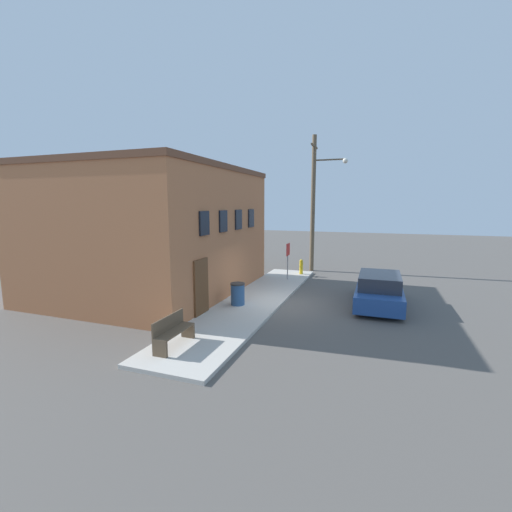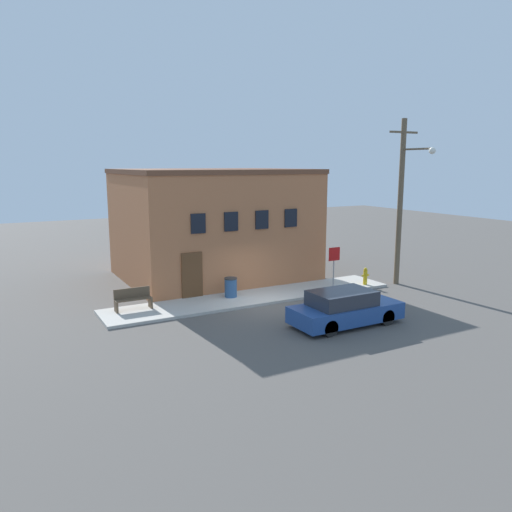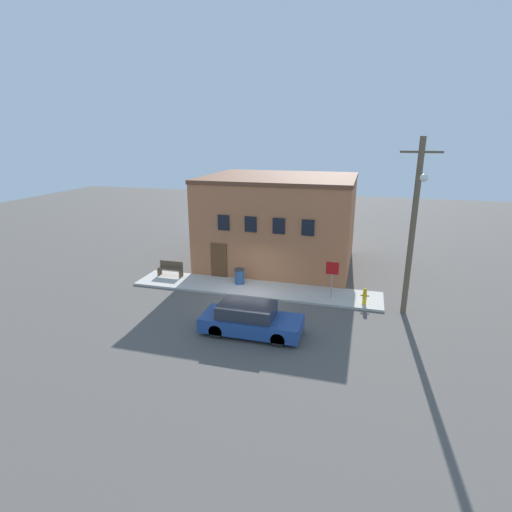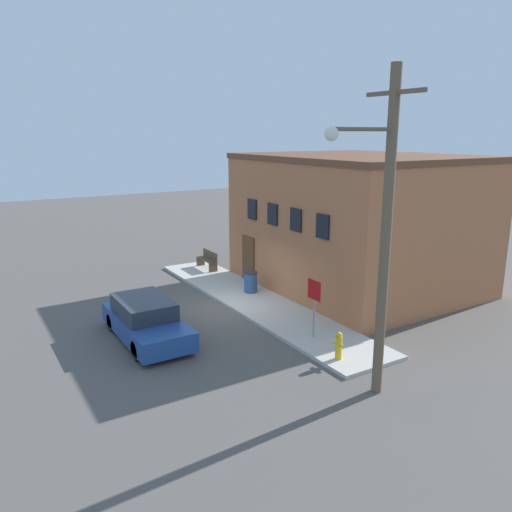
{
  "view_description": "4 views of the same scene",
  "coord_description": "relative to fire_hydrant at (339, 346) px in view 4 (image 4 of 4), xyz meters",
  "views": [
    {
      "loc": [
        -13.54,
        -3.63,
        4.18
      ],
      "look_at": [
        0.07,
        1.24,
        2.0
      ],
      "focal_mm": 24.0,
      "sensor_mm": 36.0,
      "label": 1
    },
    {
      "loc": [
        -10.7,
        -18.37,
        6.13
      ],
      "look_at": [
        0.07,
        1.24,
        2.0
      ],
      "focal_mm": 35.0,
      "sensor_mm": 36.0,
      "label": 2
    },
    {
      "loc": [
        5.73,
        -19.01,
        8.39
      ],
      "look_at": [
        0.07,
        1.24,
        2.0
      ],
      "focal_mm": 28.0,
      "sensor_mm": 36.0,
      "label": 3
    },
    {
      "loc": [
        16.57,
        -8.83,
        6.74
      ],
      "look_at": [
        0.07,
        1.24,
        2.0
      ],
      "focal_mm": 35.0,
      "sensor_mm": 36.0,
      "label": 4
    }
  ],
  "objects": [
    {
      "name": "utility_pole",
      "position": [
        1.87,
        -0.37,
        3.9
      ],
      "size": [
        1.8,
        2.16,
        8.35
      ],
      "color": "brown",
      "rests_on": "ground"
    },
    {
      "name": "bench",
      "position": [
        -11.5,
        1.25,
        0.01
      ],
      "size": [
        1.52,
        0.44,
        0.9
      ],
      "color": "brown",
      "rests_on": "sidewalk"
    },
    {
      "name": "trash_bin",
      "position": [
        -7.03,
        1.11,
        0.02
      ],
      "size": [
        0.59,
        0.59,
        0.9
      ],
      "color": "#2D517F",
      "rests_on": "sidewalk"
    },
    {
      "name": "parked_car",
      "position": [
        -4.79,
        -4.33,
        0.1
      ],
      "size": [
        4.4,
        1.81,
        1.37
      ],
      "color": "black",
      "rests_on": "ground"
    },
    {
      "name": "stop_sign",
      "position": [
        -1.72,
        0.38,
        0.95
      ],
      "size": [
        0.66,
        0.06,
        1.99
      ],
      "color": "gray",
      "rests_on": "sidewalk"
    },
    {
      "name": "fire_hydrant",
      "position": [
        0.0,
        0.0,
        0.0
      ],
      "size": [
        0.43,
        0.2,
        0.87
      ],
      "color": "gold",
      "rests_on": "sidewalk"
    },
    {
      "name": "brick_building",
      "position": [
        -5.76,
        5.91,
        2.38
      ],
      "size": [
        9.52,
        8.04,
        5.88
      ],
      "color": "#B26B42",
      "rests_on": "ground"
    },
    {
      "name": "ground_plane",
      "position": [
        -6.0,
        -0.54,
        -0.56
      ],
      "size": [
        80.0,
        80.0,
        0.0
      ],
      "primitive_type": "plane",
      "color": "#56514C"
    },
    {
      "name": "sidewalk",
      "position": [
        -6.0,
        0.71,
        -0.5
      ],
      "size": [
        13.96,
        2.49,
        0.12
      ],
      "color": "#BCB7AD",
      "rests_on": "ground"
    }
  ]
}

